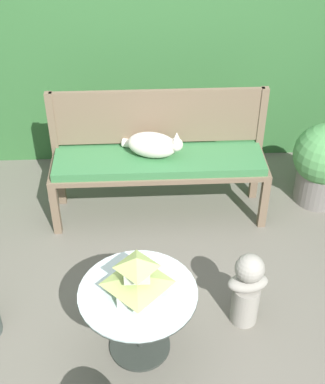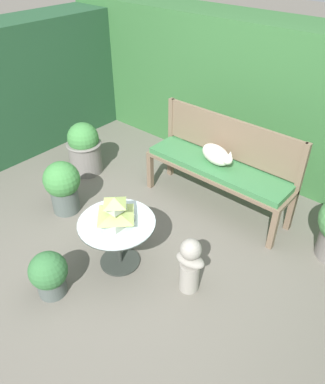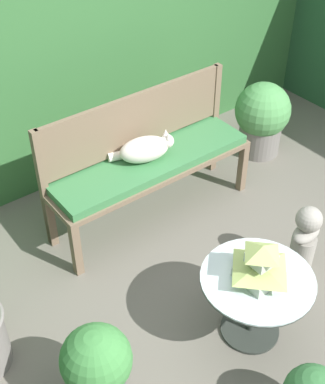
{
  "view_description": "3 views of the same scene",
  "coord_description": "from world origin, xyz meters",
  "views": [
    {
      "loc": [
        -0.12,
        -2.36,
        2.82
      ],
      "look_at": [
        0.02,
        0.58,
        0.58
      ],
      "focal_mm": 50.0,
      "sensor_mm": 36.0,
      "label": 1
    },
    {
      "loc": [
        1.79,
        -1.9,
        2.66
      ],
      "look_at": [
        -0.09,
        0.28,
        0.57
      ],
      "focal_mm": 35.0,
      "sensor_mm": 36.0,
      "label": 2
    },
    {
      "loc": [
        -1.92,
        -1.63,
        2.9
      ],
      "look_at": [
        -0.16,
        0.68,
        0.56
      ],
      "focal_mm": 50.0,
      "sensor_mm": 36.0,
      "label": 3
    }
  ],
  "objects": [
    {
      "name": "ground",
      "position": [
        0.0,
        0.0,
        0.0
      ],
      "size": [
        30.0,
        30.0,
        0.0
      ],
      "primitive_type": "plane",
      "color": "#666056"
    },
    {
      "name": "pagoda_birdhouse",
      "position": [
        -0.16,
        -0.26,
        0.62
      ],
      "size": [
        0.31,
        0.31,
        0.27
      ],
      "color": "#B2BCA8",
      "rests_on": "patio_table"
    },
    {
      "name": "garden_bench",
      "position": [
        0.02,
        1.05,
        0.47
      ],
      "size": [
        1.68,
        0.44,
        0.55
      ],
      "color": "brown",
      "rests_on": "ground"
    },
    {
      "name": "cat",
      "position": [
        -0.02,
        1.08,
        0.65
      ],
      "size": [
        0.47,
        0.33,
        0.22
      ],
      "rotation": [
        0.0,
        0.0,
        -0.27
      ],
      "color": "silver",
      "rests_on": "garden_bench"
    },
    {
      "name": "foliage_hedge_back",
      "position": [
        0.0,
        2.28,
        0.9
      ],
      "size": [
        6.4,
        0.75,
        1.79
      ],
      "primitive_type": "cube",
      "color": "#336633",
      "rests_on": "ground"
    },
    {
      "name": "potted_plant_table_far",
      "position": [
        -1.66,
        0.59,
        0.33
      ],
      "size": [
        0.44,
        0.44,
        0.67
      ],
      "color": "slate",
      "rests_on": "ground"
    },
    {
      "name": "potted_plant_patio_mid",
      "position": [
        -0.35,
        -0.9,
        0.23
      ],
      "size": [
        0.33,
        0.33,
        0.44
      ],
      "color": "#4C5651",
      "rests_on": "ground"
    },
    {
      "name": "bench_backrest",
      "position": [
        0.02,
        1.25,
        0.74
      ],
      "size": [
        1.68,
        0.06,
        1.02
      ],
      "color": "brown",
      "rests_on": "ground"
    },
    {
      "name": "potted_plant_hedge_corner",
      "position": [
        -1.2,
        -0.1,
        0.33
      ],
      "size": [
        0.4,
        0.4,
        0.61
      ],
      "color": "#4C5651",
      "rests_on": "ground"
    },
    {
      "name": "garden_bust",
      "position": [
        0.52,
        -0.08,
        0.29
      ],
      "size": [
        0.28,
        0.19,
        0.56
      ],
      "rotation": [
        0.0,
        0.0,
        0.15
      ],
      "color": "gray",
      "rests_on": "ground"
    },
    {
      "name": "patio_table",
      "position": [
        -0.16,
        -0.26,
        0.4
      ],
      "size": [
        0.7,
        0.7,
        0.5
      ],
      "color": "#2D332D",
      "rests_on": "ground"
    }
  ]
}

